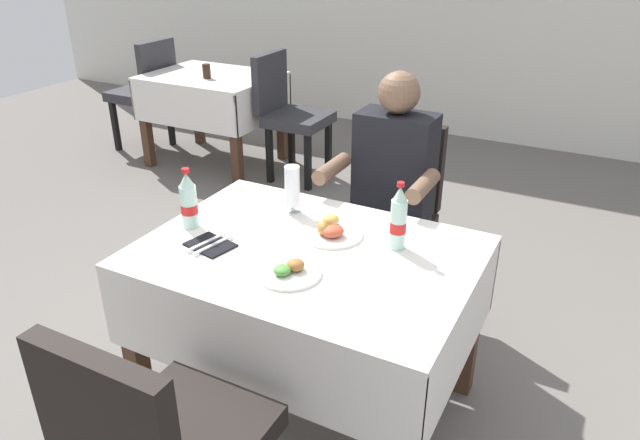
{
  "coord_description": "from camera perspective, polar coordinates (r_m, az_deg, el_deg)",
  "views": [
    {
      "loc": [
        1.04,
        -1.7,
        1.83
      ],
      "look_at": [
        0.11,
        0.09,
        0.83
      ],
      "focal_mm": 33.44,
      "sensor_mm": 36.0,
      "label": 1
    }
  ],
  "objects": [
    {
      "name": "plate_far_diner",
      "position": [
        2.31,
        1.05,
        -1.0
      ],
      "size": [
        0.24,
        0.24,
        0.06
      ],
      "color": "white",
      "rests_on": "main_dining_table"
    },
    {
      "name": "background_table_tumbler",
      "position": [
        4.89,
        -10.8,
        13.81
      ],
      "size": [
        0.06,
        0.06,
        0.11
      ],
      "primitive_type": "cylinder",
      "color": "black",
      "rests_on": "background_dining_table"
    },
    {
      "name": "ground_plane",
      "position": [
        2.7,
        -3.02,
        -16.25
      ],
      "size": [
        11.0,
        11.0,
        0.0
      ],
      "primitive_type": "plane",
      "color": "#66605B"
    },
    {
      "name": "main_dining_table",
      "position": [
        2.3,
        -1.17,
        -6.47
      ],
      "size": [
        1.23,
        0.89,
        0.75
      ],
      "color": "white",
      "rests_on": "ground"
    },
    {
      "name": "cola_bottle_primary",
      "position": [
        2.19,
        7.52,
        0.03
      ],
      "size": [
        0.06,
        0.06,
        0.26
      ],
      "color": "silver",
      "rests_on": "main_dining_table"
    },
    {
      "name": "seated_diner_far",
      "position": [
        2.81,
        6.63,
        2.78
      ],
      "size": [
        0.5,
        0.46,
        1.26
      ],
      "color": "#282D42",
      "rests_on": "ground"
    },
    {
      "name": "cola_bottle_secondary",
      "position": [
        2.39,
        -12.46,
        1.71
      ],
      "size": [
        0.07,
        0.07,
        0.25
      ],
      "color": "silver",
      "rests_on": "main_dining_table"
    },
    {
      "name": "background_chair_right",
      "position": [
        4.67,
        -3.05,
        10.51
      ],
      "size": [
        0.5,
        0.44,
        0.97
      ],
      "color": "#2D2D33",
      "rests_on": "ground"
    },
    {
      "name": "napkin_cutlery_set",
      "position": [
        2.28,
        -10.45,
        -2.33
      ],
      "size": [
        0.19,
        0.2,
        0.01
      ],
      "color": "black",
      "rests_on": "main_dining_table"
    },
    {
      "name": "background_chair_left",
      "position": [
        5.53,
        -16.29,
        12.01
      ],
      "size": [
        0.5,
        0.44,
        0.97
      ],
      "color": "#2D2D33",
      "rests_on": "ground"
    },
    {
      "name": "beer_glass_left",
      "position": [
        2.46,
        -2.66,
        2.95
      ],
      "size": [
        0.07,
        0.07,
        0.21
      ],
      "color": "white",
      "rests_on": "main_dining_table"
    },
    {
      "name": "background_dining_table",
      "position": [
        5.06,
        -10.22,
        11.5
      ],
      "size": [
        1.02,
        0.8,
        0.75
      ],
      "color": "white",
      "rests_on": "ground"
    },
    {
      "name": "plate_near_camera",
      "position": [
        2.06,
        -2.96,
        -4.92
      ],
      "size": [
        0.23,
        0.23,
        0.05
      ],
      "color": "white",
      "rests_on": "main_dining_table"
    },
    {
      "name": "chair_far_diner_seat",
      "position": [
        2.98,
        6.61,
        0.89
      ],
      "size": [
        0.44,
        0.5,
        0.97
      ],
      "color": "black",
      "rests_on": "ground"
    }
  ]
}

